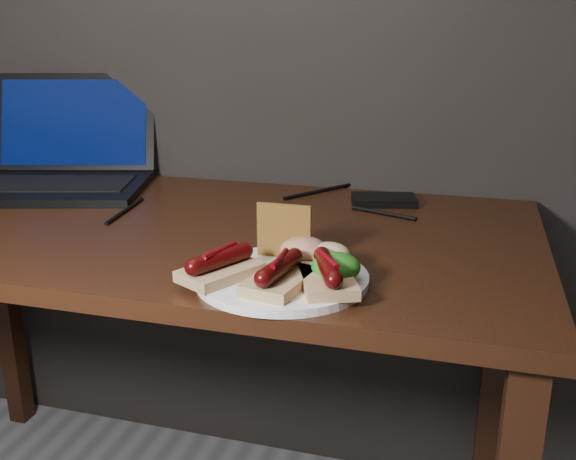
# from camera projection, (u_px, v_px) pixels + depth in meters

# --- Properties ---
(desk) EXTENTS (1.40, 0.70, 0.75)m
(desk) POSITION_uv_depth(u_px,v_px,m) (164.00, 264.00, 1.25)
(desk) COLOR #361D0D
(desk) RESTS_ON ground
(laptop) EXTENTS (0.48, 0.46, 0.25)m
(laptop) POSITION_uv_depth(u_px,v_px,m) (62.00, 164.00, 1.48)
(laptop) COLOR black
(laptop) RESTS_ON desk
(hard_drive) EXTENTS (0.15, 0.11, 0.02)m
(hard_drive) POSITION_uv_depth(u_px,v_px,m) (384.00, 200.00, 1.34)
(hard_drive) COLOR black
(hard_drive) RESTS_ON desk
(desk_cables) EXTENTS (0.99, 0.45, 0.01)m
(desk_cables) POSITION_uv_depth(u_px,v_px,m) (190.00, 200.00, 1.36)
(desk_cables) COLOR black
(desk_cables) RESTS_ON desk
(plate) EXTENTS (0.32, 0.32, 0.01)m
(plate) POSITION_uv_depth(u_px,v_px,m) (282.00, 278.00, 0.93)
(plate) COLOR white
(plate) RESTS_ON desk
(bread_sausage_left) EXTENTS (0.12, 0.13, 0.04)m
(bread_sausage_left) POSITION_uv_depth(u_px,v_px,m) (220.00, 266.00, 0.91)
(bread_sausage_left) COLOR tan
(bread_sausage_left) RESTS_ON plate
(bread_sausage_center) EXTENTS (0.09, 0.13, 0.04)m
(bread_sausage_center) POSITION_uv_depth(u_px,v_px,m) (279.00, 275.00, 0.88)
(bread_sausage_center) COLOR tan
(bread_sausage_center) RESTS_ON plate
(bread_sausage_right) EXTENTS (0.11, 0.13, 0.04)m
(bread_sausage_right) POSITION_uv_depth(u_px,v_px,m) (327.00, 275.00, 0.88)
(bread_sausage_right) COLOR tan
(bread_sausage_right) RESTS_ON plate
(crispbread) EXTENTS (0.08, 0.01, 0.08)m
(crispbread) POSITION_uv_depth(u_px,v_px,m) (284.00, 231.00, 0.98)
(crispbread) COLOR #986429
(crispbread) RESTS_ON plate
(salad_greens) EXTENTS (0.07, 0.07, 0.04)m
(salad_greens) POSITION_uv_depth(u_px,v_px,m) (336.00, 267.00, 0.90)
(salad_greens) COLOR #1F6013
(salad_greens) RESTS_ON plate
(salsa_mound) EXTENTS (0.07, 0.07, 0.04)m
(salsa_mound) POSITION_uv_depth(u_px,v_px,m) (304.00, 250.00, 0.97)
(salsa_mound) COLOR #9E0F11
(salsa_mound) RESTS_ON plate
(coleslaw_mound) EXTENTS (0.06, 0.06, 0.04)m
(coleslaw_mound) POSITION_uv_depth(u_px,v_px,m) (329.00, 255.00, 0.95)
(coleslaw_mound) COLOR silver
(coleslaw_mound) RESTS_ON plate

